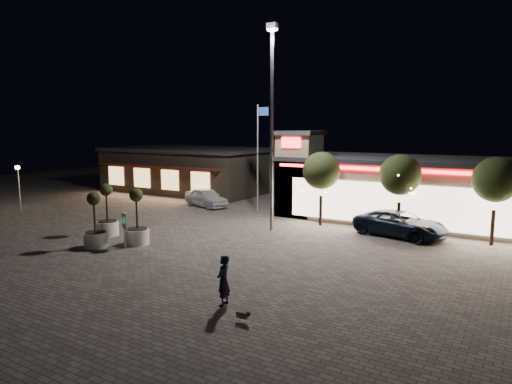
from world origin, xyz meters
The scene contains 17 objects.
ground centered at (0.00, 0.00, 0.00)m, with size 90.00×90.00×0.00m, color #71645C.
retail_building centered at (9.51, 15.82, 2.21)m, with size 20.40×8.40×6.10m.
restaurant_building centered at (-14.00, 19.97, 2.16)m, with size 16.40×11.00×4.30m.
floodlight_pole centered at (2.00, 8.00, 7.02)m, with size 0.60×0.40×12.38m.
flagpole centered at (-1.90, 13.00, 4.74)m, with size 0.95×0.10×8.00m.
lamp_post_west centered at (-18.00, 4.00, 2.46)m, with size 0.36×0.36×3.48m.
string_tree_a centered at (4.00, 11.00, 3.56)m, with size 2.42×2.42×4.79m.
string_tree_b centered at (9.00, 11.00, 3.56)m, with size 2.42×2.42×4.79m.
string_tree_c centered at (14.00, 11.00, 3.56)m, with size 2.42×2.42×4.79m.
pickup_truck centered at (9.23, 10.53, 0.74)m, with size 2.47×5.36×1.49m, color black.
white_sedan centered at (-6.69, 12.74, 0.75)m, with size 1.77×4.40×1.50m, color white.
pedestrian centered at (6.46, -3.43, 0.91)m, with size 0.67×0.44×1.83m, color black.
dog centered at (7.89, -4.28, 0.27)m, with size 0.50×0.18×0.27m.
planter_left centered at (-5.57, 1.76, 0.96)m, with size 1.26×1.26×3.10m.
planter_mid centered at (-3.97, -0.44, 0.92)m, with size 1.21×1.21×2.99m.
planter_right centered at (-2.56, 1.21, 0.95)m, with size 1.25×1.25×3.08m.
valet_sign centered at (-2.46, 0.22, 1.34)m, with size 0.60×0.30×1.92m.
Camera 1 is at (15.57, -16.20, 6.32)m, focal length 32.00 mm.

